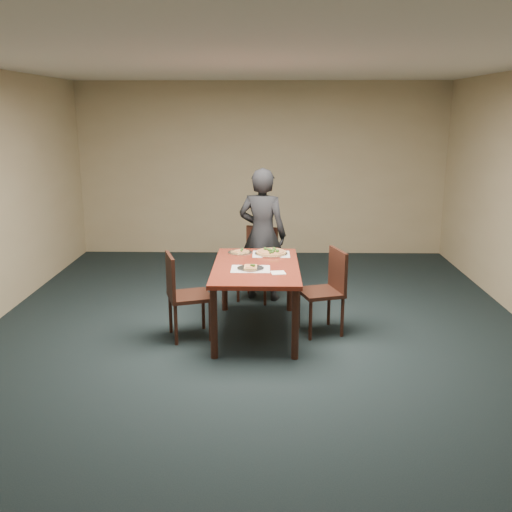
{
  "coord_description": "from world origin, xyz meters",
  "views": [
    {
      "loc": [
        0.1,
        -5.38,
        2.33
      ],
      "look_at": [
        -0.02,
        0.42,
        0.85
      ],
      "focal_mm": 40.0,
      "sensor_mm": 36.0,
      "label": 1
    }
  ],
  "objects_px": {
    "chair_far": "(259,259)",
    "diner": "(262,235)",
    "dining_table": "(256,274)",
    "chair_left": "(182,291)",
    "slice_plate_near": "(251,268)",
    "slice_plate_far": "(240,252)",
    "chair_right": "(328,286)",
    "pizza_pan": "(271,252)"
  },
  "relations": [
    {
      "from": "dining_table",
      "to": "slice_plate_near",
      "type": "relative_size",
      "value": 5.36
    },
    {
      "from": "chair_left",
      "to": "pizza_pan",
      "type": "xyz_separation_m",
      "value": [
        0.93,
        0.65,
        0.26
      ]
    },
    {
      "from": "chair_right",
      "to": "slice_plate_near",
      "type": "relative_size",
      "value": 3.25
    },
    {
      "from": "chair_left",
      "to": "pizza_pan",
      "type": "relative_size",
      "value": 2.43
    },
    {
      "from": "dining_table",
      "to": "diner",
      "type": "relative_size",
      "value": 0.9
    },
    {
      "from": "chair_right",
      "to": "slice_plate_near",
      "type": "distance_m",
      "value": 0.87
    },
    {
      "from": "slice_plate_near",
      "to": "slice_plate_far",
      "type": "height_order",
      "value": "slice_plate_near"
    },
    {
      "from": "chair_far",
      "to": "chair_right",
      "type": "bearing_deg",
      "value": -36.75
    },
    {
      "from": "chair_far",
      "to": "chair_left",
      "type": "height_order",
      "value": "same"
    },
    {
      "from": "chair_far",
      "to": "pizza_pan",
      "type": "height_order",
      "value": "chair_far"
    },
    {
      "from": "pizza_pan",
      "to": "slice_plate_near",
      "type": "bearing_deg",
      "value": -108.99
    },
    {
      "from": "slice_plate_near",
      "to": "diner",
      "type": "bearing_deg",
      "value": 85.23
    },
    {
      "from": "slice_plate_near",
      "to": "slice_plate_far",
      "type": "relative_size",
      "value": 1.0
    },
    {
      "from": "diner",
      "to": "slice_plate_far",
      "type": "xyz_separation_m",
      "value": [
        -0.25,
        -0.62,
        -0.07
      ]
    },
    {
      "from": "diner",
      "to": "slice_plate_far",
      "type": "bearing_deg",
      "value": 83.74
    },
    {
      "from": "chair_left",
      "to": "slice_plate_near",
      "type": "relative_size",
      "value": 3.25
    },
    {
      "from": "chair_far",
      "to": "slice_plate_near",
      "type": "bearing_deg",
      "value": -72.77
    },
    {
      "from": "diner",
      "to": "pizza_pan",
      "type": "relative_size",
      "value": 4.44
    },
    {
      "from": "chair_far",
      "to": "chair_left",
      "type": "distance_m",
      "value": 1.56
    },
    {
      "from": "chair_left",
      "to": "slice_plate_near",
      "type": "xyz_separation_m",
      "value": [
        0.72,
        0.02,
        0.25
      ]
    },
    {
      "from": "slice_plate_near",
      "to": "dining_table",
      "type": "bearing_deg",
      "value": 71.17
    },
    {
      "from": "slice_plate_far",
      "to": "dining_table",
      "type": "bearing_deg",
      "value": -69.88
    },
    {
      "from": "slice_plate_far",
      "to": "diner",
      "type": "bearing_deg",
      "value": 68.03
    },
    {
      "from": "chair_right",
      "to": "slice_plate_near",
      "type": "bearing_deg",
      "value": -94.97
    },
    {
      "from": "chair_far",
      "to": "pizza_pan",
      "type": "xyz_separation_m",
      "value": [
        0.15,
        -0.7,
        0.26
      ]
    },
    {
      "from": "pizza_pan",
      "to": "slice_plate_far",
      "type": "distance_m",
      "value": 0.36
    },
    {
      "from": "dining_table",
      "to": "slice_plate_near",
      "type": "distance_m",
      "value": 0.19
    },
    {
      "from": "chair_far",
      "to": "chair_right",
      "type": "relative_size",
      "value": 1.0
    },
    {
      "from": "chair_left",
      "to": "diner",
      "type": "height_order",
      "value": "diner"
    },
    {
      "from": "dining_table",
      "to": "slice_plate_far",
      "type": "xyz_separation_m",
      "value": [
        -0.19,
        0.53,
        0.1
      ]
    },
    {
      "from": "chair_right",
      "to": "pizza_pan",
      "type": "xyz_separation_m",
      "value": [
        -0.6,
        0.45,
        0.26
      ]
    },
    {
      "from": "chair_far",
      "to": "chair_left",
      "type": "bearing_deg",
      "value": -100.06
    },
    {
      "from": "chair_right",
      "to": "diner",
      "type": "distance_m",
      "value": 1.37
    },
    {
      "from": "dining_table",
      "to": "chair_far",
      "type": "distance_m",
      "value": 1.18
    },
    {
      "from": "chair_right",
      "to": "diner",
      "type": "height_order",
      "value": "diner"
    },
    {
      "from": "pizza_pan",
      "to": "chair_right",
      "type": "bearing_deg",
      "value": -36.77
    },
    {
      "from": "slice_plate_near",
      "to": "slice_plate_far",
      "type": "bearing_deg",
      "value": 101.75
    },
    {
      "from": "chair_right",
      "to": "diner",
      "type": "xyz_separation_m",
      "value": [
        -0.71,
        1.13,
        0.32
      ]
    },
    {
      "from": "pizza_pan",
      "to": "slice_plate_far",
      "type": "height_order",
      "value": "pizza_pan"
    },
    {
      "from": "dining_table",
      "to": "chair_right",
      "type": "height_order",
      "value": "chair_right"
    },
    {
      "from": "slice_plate_far",
      "to": "chair_right",
      "type": "bearing_deg",
      "value": -27.77
    },
    {
      "from": "chair_far",
      "to": "diner",
      "type": "bearing_deg",
      "value": -6.71
    }
  ]
}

